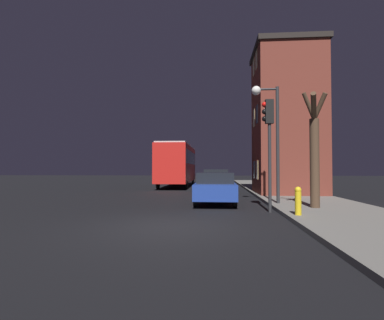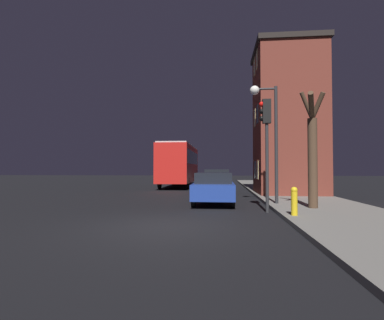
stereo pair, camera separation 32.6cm
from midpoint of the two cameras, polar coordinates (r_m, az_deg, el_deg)
The scene contains 11 objects.
ground_plane at distance 8.73m, azimuth -5.50°, elevation -12.40°, with size 120.00×120.00×0.00m, color black.
sidewalk at distance 9.53m, azimuth 30.80°, elevation -10.82°, with size 4.05×60.00×0.15m.
brick_building at distance 19.34m, azimuth 17.12°, elevation 7.34°, with size 3.99×4.44×8.91m.
streetlamp at distance 13.41m, azimuth 13.78°, elevation 7.11°, with size 1.17×0.40×5.08m.
traffic_light at distance 11.58m, azimuth 13.61°, elevation 5.35°, with size 0.43×0.24×4.22m.
bare_tree at distance 12.21m, azimuth 21.60°, elevation 1.45°, with size 0.93×1.30×4.37m.
bus at distance 26.95m, azimuth -3.12°, elevation -0.44°, with size 2.49×10.08×3.68m.
car_near_lane at distance 13.96m, azimuth 3.76°, elevation -5.20°, with size 1.82×4.31×1.44m.
car_mid_lane at distance 21.22m, azimuth 4.12°, elevation -3.78°, with size 1.84×4.64×1.57m.
car_far_lane at distance 31.30m, azimuth 4.53°, elevation -3.12°, with size 1.83×4.10×1.52m.
fire_hydrant at distance 10.16m, azimuth 18.69°, elevation -7.25°, with size 0.21×0.21×0.91m.
Camera 1 is at (1.33, -8.46, 1.64)m, focal length 28.00 mm.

